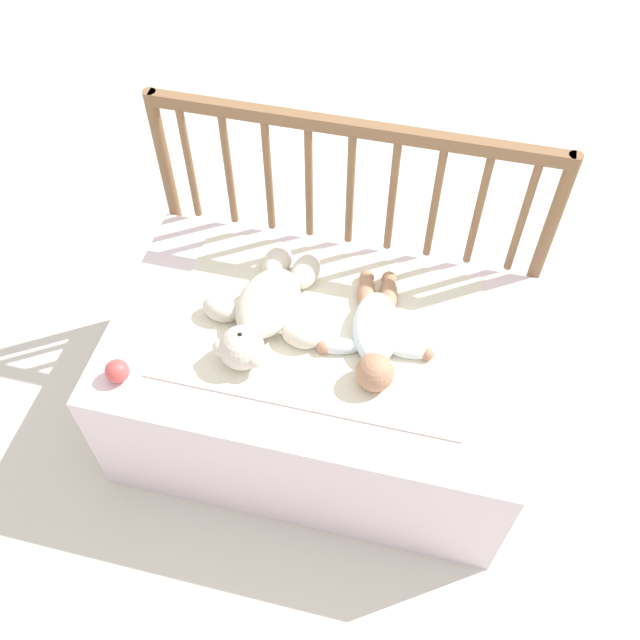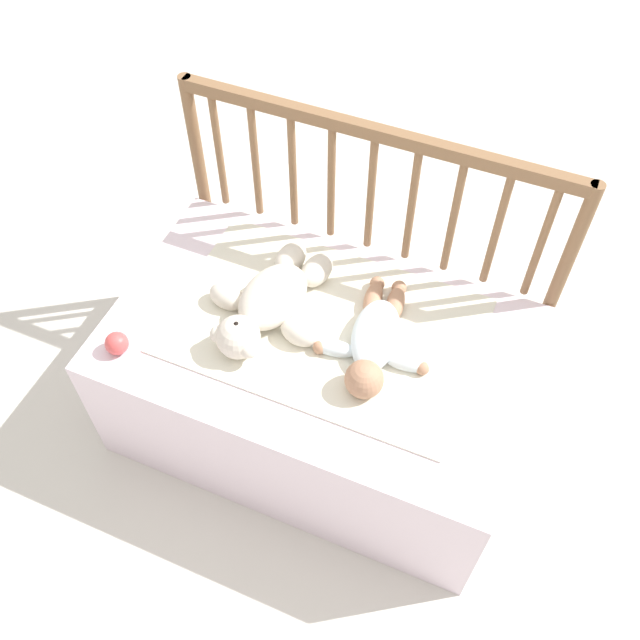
# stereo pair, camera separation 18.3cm
# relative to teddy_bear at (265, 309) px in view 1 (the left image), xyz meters

# --- Properties ---
(ground_plane) EXTENTS (12.00, 12.00, 0.00)m
(ground_plane) POSITION_rel_teddy_bear_xyz_m (0.15, -0.02, -0.49)
(ground_plane) COLOR silver
(crib_mattress) EXTENTS (1.11, 0.68, 0.44)m
(crib_mattress) POSITION_rel_teddy_bear_xyz_m (0.15, -0.02, -0.27)
(crib_mattress) COLOR silver
(crib_mattress) RESTS_ON ground_plane
(crib_rail) EXTENTS (1.11, 0.04, 0.86)m
(crib_rail) POSITION_rel_teddy_bear_xyz_m (0.15, 0.34, 0.10)
(crib_rail) COLOR brown
(crib_rail) RESTS_ON ground_plane
(blanket) EXTENTS (0.80, 0.53, 0.01)m
(blanket) POSITION_rel_teddy_bear_xyz_m (0.15, 0.02, -0.05)
(blanket) COLOR silver
(blanket) RESTS_ON crib_mattress
(teddy_bear) EXTENTS (0.34, 0.43, 0.12)m
(teddy_bear) POSITION_rel_teddy_bear_xyz_m (0.00, 0.00, 0.00)
(teddy_bear) COLOR silver
(teddy_bear) RESTS_ON crib_mattress
(baby) EXTENTS (0.32, 0.40, 0.10)m
(baby) POSITION_rel_teddy_bear_xyz_m (0.30, 0.00, -0.01)
(baby) COLOR white
(baby) RESTS_ON crib_mattress
(toy_ball) EXTENTS (0.06, 0.06, 0.06)m
(toy_ball) POSITION_rel_teddy_bear_xyz_m (-0.31, -0.26, -0.02)
(toy_ball) COLOR #DB4C4C
(toy_ball) RESTS_ON crib_mattress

